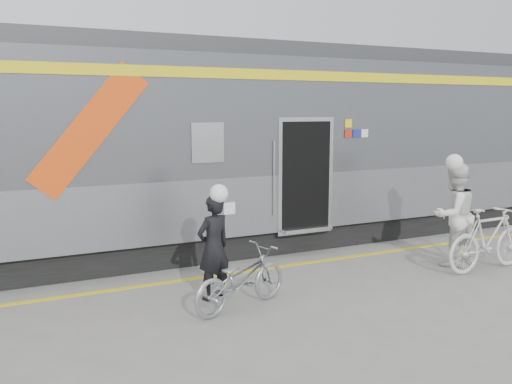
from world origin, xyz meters
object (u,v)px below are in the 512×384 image
bicycle_left (241,279)px  woman (453,215)px  bicycle_right (489,239)px  man (214,247)px

bicycle_left → woman: (4.38, 0.37, 0.50)m
bicycle_left → bicycle_right: size_ratio=0.88×
woman → man: bearing=-4.2°
man → woman: (4.58, -0.18, 0.14)m
woman → bicycle_right: 0.73m
bicycle_left → woman: bearing=-103.8°
man → woman: 4.59m
man → bicycle_right: 4.94m
man → bicycle_left: man is taller
bicycle_left → man: bearing=1.5°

